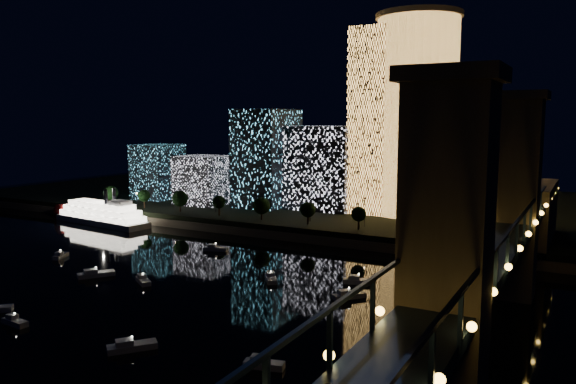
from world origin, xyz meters
name	(u,v)px	position (x,y,z in m)	size (l,w,h in m)	color
ground	(171,313)	(0.00, 0.00, 0.00)	(520.00, 520.00, 0.00)	black
far_bank	(395,207)	(0.00, 160.00, 2.50)	(420.00, 160.00, 5.00)	black
seawall	(325,239)	(0.00, 82.00, 1.50)	(420.00, 6.00, 3.00)	#6B5E4C
tower_cylindrical	(416,115)	(17.31, 130.37, 45.12)	(34.00, 34.00, 80.00)	#FFB151
tower_rectangular	(384,122)	(4.39, 128.94, 42.53)	(23.59, 23.59, 75.06)	#FFB151
midrise_blocks	(261,166)	(-50.53, 121.07, 22.56)	(108.83, 37.98, 42.96)	white
truss_bridge	(476,278)	(65.00, 3.72, 16.25)	(13.00, 266.00, 50.00)	#162848
riverboat	(98,214)	(-100.61, 71.63, 4.05)	(53.28, 16.87, 15.79)	silver
motorboats	(167,295)	(-8.25, 8.07, 0.81)	(125.43, 91.82, 2.78)	silver
esplanade_trees	(256,205)	(-32.43, 88.00, 10.47)	(166.35, 6.67, 8.83)	black
street_lamps	(261,207)	(-34.00, 94.00, 9.02)	(132.70, 0.70, 5.65)	black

